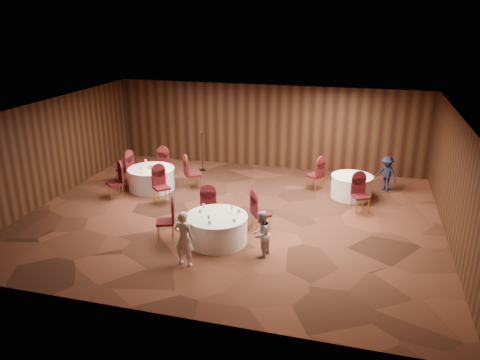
% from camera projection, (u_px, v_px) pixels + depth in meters
% --- Properties ---
extents(ground, '(12.00, 12.00, 0.00)m').
position_uv_depth(ground, '(232.00, 216.00, 13.97)').
color(ground, black).
rests_on(ground, ground).
extents(room_shell, '(12.00, 12.00, 12.00)m').
position_uv_depth(room_shell, '(231.00, 153.00, 13.30)').
color(room_shell, silver).
rests_on(room_shell, ground).
extents(table_main, '(1.63, 1.63, 0.74)m').
position_uv_depth(table_main, '(217.00, 229.00, 12.31)').
color(table_main, white).
rests_on(table_main, ground).
extents(table_left, '(1.59, 1.59, 0.74)m').
position_uv_depth(table_left, '(152.00, 179.00, 16.02)').
color(table_left, white).
rests_on(table_left, ground).
extents(table_right, '(1.34, 1.34, 0.74)m').
position_uv_depth(table_right, '(351.00, 186.00, 15.30)').
color(table_right, white).
rests_on(table_right, ground).
extents(chairs_main, '(3.05, 2.01, 1.00)m').
position_uv_depth(chairs_main, '(212.00, 213.00, 12.94)').
color(chairs_main, '#420D16').
rests_on(chairs_main, ground).
extents(chairs_left, '(3.19, 2.99, 1.00)m').
position_uv_depth(chairs_left, '(152.00, 175.00, 15.98)').
color(chairs_left, '#420D16').
rests_on(chairs_left, ground).
extents(chairs_right, '(2.27, 2.28, 1.00)m').
position_uv_depth(chairs_right, '(336.00, 185.00, 15.06)').
color(chairs_right, '#420D16').
rests_on(chairs_right, ground).
extents(tabletop_main, '(1.09, 1.05, 0.22)m').
position_uv_depth(tabletop_main, '(219.00, 214.00, 12.05)').
color(tabletop_main, silver).
rests_on(tabletop_main, table_main).
extents(tabletop_left, '(0.76, 0.83, 0.22)m').
position_uv_depth(tabletop_left, '(151.00, 166.00, 15.86)').
color(tabletop_left, silver).
rests_on(tabletop_left, table_left).
extents(tabletop_right, '(0.08, 0.08, 0.22)m').
position_uv_depth(tabletop_right, '(357.00, 174.00, 14.83)').
color(tabletop_right, silver).
rests_on(tabletop_right, table_right).
extents(mic_stand, '(0.24, 0.24, 1.45)m').
position_uv_depth(mic_stand, '(202.00, 160.00, 17.89)').
color(mic_stand, black).
rests_on(mic_stand, ground).
extents(woman_a, '(0.55, 0.40, 1.40)m').
position_uv_depth(woman_a, '(184.00, 238.00, 11.06)').
color(woman_a, silver).
rests_on(woman_a, ground).
extents(woman_b, '(0.56, 0.66, 1.20)m').
position_uv_depth(woman_b, '(261.00, 234.00, 11.49)').
color(woman_b, '#B5B4BA').
rests_on(woman_b, ground).
extents(man_c, '(0.90, 0.82, 1.21)m').
position_uv_depth(man_c, '(386.00, 174.00, 15.80)').
color(man_c, black).
rests_on(man_c, ground).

